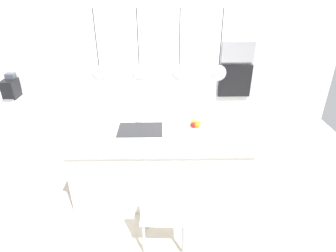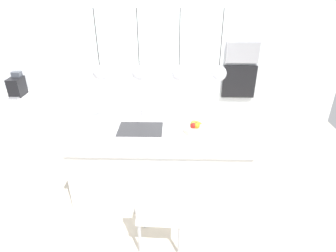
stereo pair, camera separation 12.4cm
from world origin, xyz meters
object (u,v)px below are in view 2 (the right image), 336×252
(fruit_bowl, at_px, (195,128))
(coffee_machine, at_px, (17,86))
(chair_near, at_px, (160,211))
(oven, at_px, (239,82))
(microwave, at_px, (242,52))

(fruit_bowl, bearing_deg, coffee_machine, 155.16)
(coffee_machine, distance_m, chair_near, 3.41)
(oven, bearing_deg, chair_near, -115.83)
(coffee_machine, xyz_separation_m, microwave, (3.73, 0.30, 0.51))
(oven, bearing_deg, fruit_bowl, -117.52)
(coffee_machine, relative_size, oven, 0.68)
(oven, distance_m, chair_near, 2.90)
(oven, relative_size, chair_near, 0.65)
(coffee_machine, distance_m, microwave, 3.78)
(fruit_bowl, height_order, oven, oven)
(microwave, relative_size, chair_near, 0.63)
(oven, height_order, chair_near, oven)
(coffee_machine, relative_size, chair_near, 0.44)
(fruit_bowl, relative_size, microwave, 0.53)
(chair_near, bearing_deg, coffee_machine, 137.57)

